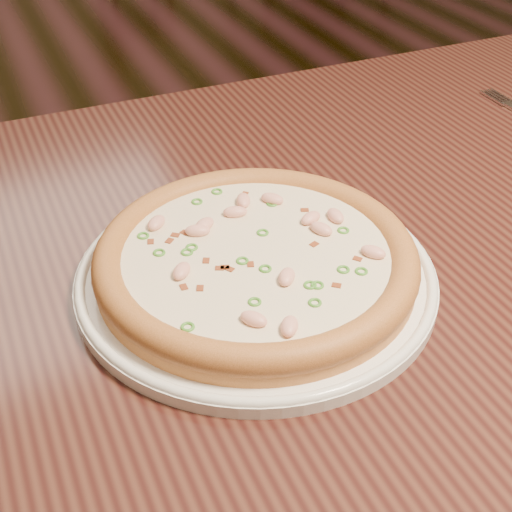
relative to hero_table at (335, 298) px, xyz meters
name	(u,v)px	position (x,y,z in m)	size (l,w,h in m)	color
ground	(120,376)	(-0.16, 0.62, -0.65)	(9.00, 9.00, 0.00)	black
hero_table	(335,298)	(0.00, 0.00, 0.00)	(1.20, 0.80, 0.75)	black
plate	(256,274)	(-0.12, -0.05, 0.11)	(0.34, 0.34, 0.02)	white
pizza	(256,258)	(-0.12, -0.05, 0.13)	(0.30, 0.30, 0.03)	#CA7F41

